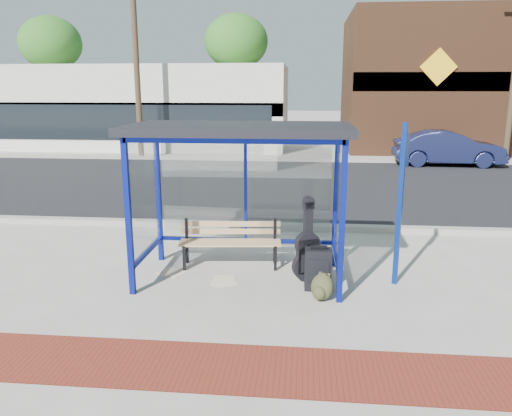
# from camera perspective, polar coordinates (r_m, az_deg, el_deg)

# --- Properties ---
(ground) EXTENTS (120.00, 120.00, 0.00)m
(ground) POSITION_cam_1_polar(r_m,az_deg,el_deg) (8.01, -1.78, -8.02)
(ground) COLOR #B2ADA0
(ground) RESTS_ON ground
(brick_paver_strip) EXTENTS (60.00, 1.00, 0.01)m
(brick_paver_strip) POSITION_cam_1_polar(r_m,az_deg,el_deg) (5.70, -5.24, -17.58)
(brick_paver_strip) COLOR maroon
(brick_paver_strip) RESTS_ON ground
(curb_near) EXTENTS (60.00, 0.25, 0.12)m
(curb_near) POSITION_cam_1_polar(r_m,az_deg,el_deg) (10.72, 0.17, -2.04)
(curb_near) COLOR gray
(curb_near) RESTS_ON ground
(street_asphalt) EXTENTS (60.00, 10.00, 0.00)m
(street_asphalt) POSITION_cam_1_polar(r_m,az_deg,el_deg) (15.69, 1.91, 2.75)
(street_asphalt) COLOR black
(street_asphalt) RESTS_ON ground
(curb_far) EXTENTS (60.00, 0.25, 0.12)m
(curb_far) POSITION_cam_1_polar(r_m,az_deg,el_deg) (20.71, 2.82, 5.54)
(curb_far) COLOR gray
(curb_far) RESTS_ON ground
(far_sidewalk) EXTENTS (60.00, 4.00, 0.01)m
(far_sidewalk) POSITION_cam_1_polar(r_m,az_deg,el_deg) (22.60, 3.05, 6.07)
(far_sidewalk) COLOR #B2ADA0
(far_sidewalk) RESTS_ON ground
(bus_shelter) EXTENTS (3.30, 1.80, 2.42)m
(bus_shelter) POSITION_cam_1_polar(r_m,az_deg,el_deg) (7.57, -1.83, 6.92)
(bus_shelter) COLOR navy
(bus_shelter) RESTS_ON ground
(storefront_white) EXTENTS (18.00, 6.04, 4.00)m
(storefront_white) POSITION_cam_1_polar(r_m,az_deg,el_deg) (27.27, -16.22, 11.05)
(storefront_white) COLOR silver
(storefront_white) RESTS_ON ground
(storefront_brown) EXTENTS (10.00, 7.08, 6.40)m
(storefront_brown) POSITION_cam_1_polar(r_m,az_deg,el_deg) (26.82, 21.32, 13.22)
(storefront_brown) COLOR #59331E
(storefront_brown) RESTS_ON ground
(tree_left) EXTENTS (3.60, 3.60, 7.03)m
(tree_left) POSITION_cam_1_polar(r_m,az_deg,el_deg) (33.07, -22.43, 16.94)
(tree_left) COLOR #4C3826
(tree_left) RESTS_ON ground
(tree_mid) EXTENTS (3.60, 3.60, 7.03)m
(tree_mid) POSITION_cam_1_polar(r_m,az_deg,el_deg) (29.75, -2.27, 18.39)
(tree_mid) COLOR #4C3826
(tree_mid) RESTS_ON ground
(utility_pole_west) EXTENTS (1.60, 0.24, 8.00)m
(utility_pole_west) POSITION_cam_1_polar(r_m,az_deg,el_deg) (21.95, -13.53, 16.25)
(utility_pole_west) COLOR #4C3826
(utility_pole_west) RESTS_ON ground
(bench) EXTENTS (1.72, 0.57, 0.80)m
(bench) POSITION_cam_1_polar(r_m,az_deg,el_deg) (8.43, -2.95, -3.66)
(bench) COLOR black
(bench) RESTS_ON ground
(guitar_bag) EXTENTS (0.48, 0.29, 1.27)m
(guitar_bag) POSITION_cam_1_polar(r_m,az_deg,el_deg) (7.80, 5.89, -5.04)
(guitar_bag) COLOR black
(guitar_bag) RESTS_ON ground
(suitcase) EXTENTS (0.40, 0.27, 0.69)m
(suitcase) POSITION_cam_1_polar(r_m,az_deg,el_deg) (7.53, 7.09, -6.96)
(suitcase) COLOR black
(suitcase) RESTS_ON ground
(backpack) EXTENTS (0.39, 0.38, 0.39)m
(backpack) POSITION_cam_1_polar(r_m,az_deg,el_deg) (7.22, 7.52, -9.02)
(backpack) COLOR #30321C
(backpack) RESTS_ON ground
(sign_post) EXTENTS (0.16, 0.29, 2.46)m
(sign_post) POSITION_cam_1_polar(r_m,az_deg,el_deg) (7.70, 16.24, 1.32)
(sign_post) COLOR navy
(sign_post) RESTS_ON ground
(newspaper_a) EXTENTS (0.35, 0.44, 0.01)m
(newspaper_a) POSITION_cam_1_polar(r_m,az_deg,el_deg) (7.93, -3.75, -8.24)
(newspaper_a) COLOR white
(newspaper_a) RESTS_ON ground
(newspaper_b) EXTENTS (0.52, 0.48, 0.01)m
(newspaper_b) POSITION_cam_1_polar(r_m,az_deg,el_deg) (8.34, -9.58, -7.28)
(newspaper_b) COLOR white
(newspaper_b) RESTS_ON ground
(newspaper_c) EXTENTS (0.45, 0.41, 0.01)m
(newspaper_c) POSITION_cam_1_polar(r_m,az_deg,el_deg) (7.83, -3.61, -8.53)
(newspaper_c) COLOR white
(newspaper_c) RESTS_ON ground
(parked_car) EXTENTS (4.12, 1.54, 1.35)m
(parked_car) POSITION_cam_1_polar(r_m,az_deg,el_deg) (20.79, 21.11, 6.39)
(parked_car) COLOR #171D42
(parked_car) RESTS_ON ground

